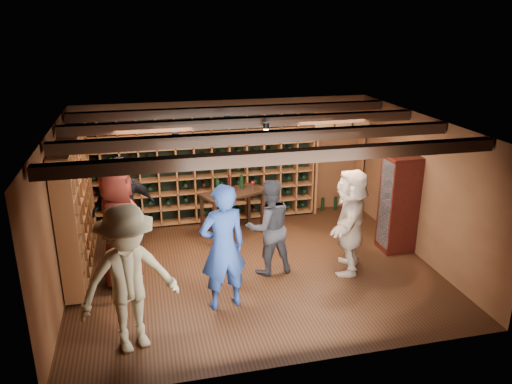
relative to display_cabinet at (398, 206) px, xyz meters
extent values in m
plane|color=#331A0E|center=(-2.71, -0.20, -0.86)|extent=(6.00, 6.00, 0.00)
plane|color=brown|center=(-2.71, 2.30, 0.39)|extent=(6.00, 0.00, 6.00)
plane|color=brown|center=(-2.71, -2.70, 0.39)|extent=(6.00, 0.00, 6.00)
plane|color=brown|center=(-5.71, -0.20, 0.39)|extent=(0.00, 5.00, 5.00)
plane|color=brown|center=(0.29, -0.20, 0.39)|extent=(0.00, 5.00, 5.00)
plane|color=black|center=(-2.71, -0.20, 1.64)|extent=(6.00, 6.00, 0.00)
cube|color=black|center=(-2.71, -1.80, 1.56)|extent=(5.90, 0.18, 0.16)
cube|color=black|center=(-2.71, -0.70, 1.56)|extent=(5.90, 0.18, 0.16)
cube|color=black|center=(-2.71, 0.40, 1.56)|extent=(5.90, 0.18, 0.16)
cube|color=black|center=(-2.71, 1.50, 1.56)|extent=(5.90, 0.18, 0.16)
cylinder|color=black|center=(-3.91, -0.20, 1.53)|extent=(0.10, 0.10, 0.10)
cylinder|color=black|center=(-2.41, 0.20, 1.53)|extent=(0.10, 0.10, 0.10)
cylinder|color=black|center=(-1.31, -0.50, 1.53)|extent=(0.10, 0.10, 0.10)
cylinder|color=black|center=(-2.91, 1.00, 1.53)|extent=(0.10, 0.10, 0.10)
cube|color=brown|center=(-3.24, 2.13, 0.29)|extent=(4.65, 0.30, 2.20)
cube|color=black|center=(-3.24, 2.13, 0.29)|extent=(4.56, 0.02, 2.16)
cube|color=brown|center=(-5.54, 0.62, 0.29)|extent=(0.30, 2.65, 2.20)
cube|color=black|center=(-5.54, 0.62, 0.29)|extent=(0.29, 0.02, 2.16)
cube|color=brown|center=(-0.31, 2.12, 0.99)|extent=(1.15, 0.32, 0.04)
cube|color=brown|center=(0.21, 2.12, 0.07)|extent=(0.05, 0.28, 1.85)
cube|color=brown|center=(-0.83, 2.12, 0.07)|extent=(0.05, 0.28, 1.85)
cube|color=tan|center=(-0.71, 2.12, 1.11)|extent=(0.40, 0.30, 0.20)
cube|color=tan|center=(-0.26, 2.12, 1.11)|extent=(0.40, 0.30, 0.20)
cube|color=tan|center=(0.09, 2.12, 1.11)|extent=(0.40, 0.30, 0.20)
cube|color=#390E0B|center=(0.01, 0.00, -0.81)|extent=(0.55, 0.50, 0.10)
cube|color=#390E0B|center=(0.01, 0.00, 0.04)|extent=(0.55, 0.50, 1.70)
cube|color=white|center=(-0.25, 0.00, 0.04)|extent=(0.01, 0.46, 1.60)
cube|color=#390E0B|center=(0.01, 0.00, 0.04)|extent=(0.50, 0.44, 0.02)
sphere|color=#59260C|center=(-0.01, 0.00, 0.14)|extent=(0.18, 0.18, 0.18)
imported|color=navy|center=(-3.39, -1.17, 0.10)|extent=(0.77, 0.59, 1.91)
imported|color=black|center=(-2.49, -0.31, -0.04)|extent=(0.86, 0.70, 1.63)
imported|color=maroon|center=(-4.85, -0.12, 0.13)|extent=(0.73, 1.03, 1.98)
imported|color=black|center=(-4.79, 0.80, 0.07)|extent=(1.17, 0.70, 1.86)
imported|color=gray|center=(-4.70, -1.86, 0.13)|extent=(1.44, 1.10, 1.96)
imported|color=tan|center=(-1.16, -0.53, 0.03)|extent=(1.22, 1.71, 1.78)
cube|color=black|center=(-2.78, 1.33, 0.01)|extent=(1.31, 0.98, 0.05)
cube|color=black|center=(-3.20, 0.90, -0.43)|extent=(0.08, 0.08, 0.84)
cube|color=black|center=(-2.19, 1.30, -0.43)|extent=(0.08, 0.08, 0.84)
cube|color=black|center=(-3.38, 1.36, -0.43)|extent=(0.08, 0.08, 0.84)
cube|color=black|center=(-2.37, 1.76, -0.43)|extent=(0.08, 0.08, 0.84)
cylinder|color=black|center=(-3.08, 1.27, 0.17)|extent=(0.07, 0.07, 0.28)
cylinder|color=black|center=(-2.85, 1.36, 0.17)|extent=(0.07, 0.07, 0.28)
cylinder|color=black|center=(-2.57, 1.47, 0.17)|extent=(0.07, 0.07, 0.28)
camera|label=1|loc=(-4.42, -7.57, 3.21)|focal=35.00mm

